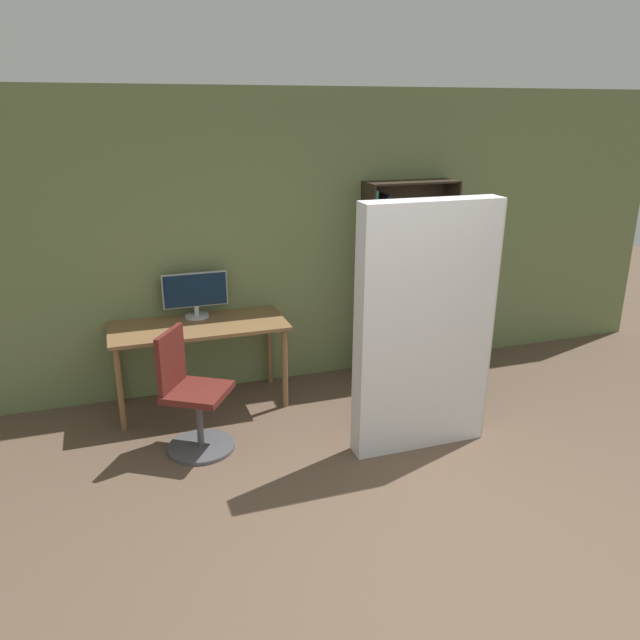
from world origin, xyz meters
name	(u,v)px	position (x,y,z in m)	size (l,w,h in m)	color
ground_plane	(457,588)	(0.00, 0.00, 0.00)	(16.00, 16.00, 0.00)	brown
wall_back	(294,241)	(0.00, 3.09, 1.35)	(8.00, 0.06, 2.70)	#6B7A4C
desk	(199,334)	(-0.98, 2.73, 0.67)	(1.50, 0.66, 0.76)	brown
monitor	(195,293)	(-0.96, 2.94, 0.98)	(0.57, 0.21, 0.40)	#B7B7BC
office_chair	(192,402)	(-1.16, 1.99, 0.40)	(0.61, 0.61, 0.96)	#4C4C51
bookshelf	(395,279)	(0.97, 2.94, 0.93)	(0.88, 0.31, 1.87)	#2D2319
mattress_near	(425,329)	(0.53, 1.48, 0.96)	(1.07, 0.23, 1.92)	silver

